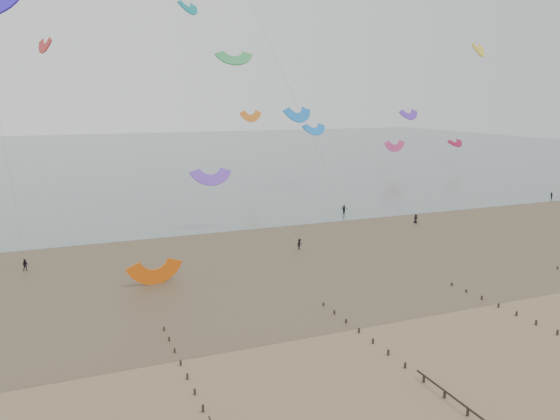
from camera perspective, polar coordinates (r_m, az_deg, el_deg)
The scene contains 5 objects.
ground at distance 51.54m, azimuth 6.65°, elevation -15.06°, with size 500.00×500.00×0.00m, color brown.
sea_and_shore at distance 80.24m, azimuth -7.92°, elevation -5.26°, with size 500.00×665.00×0.03m.
kitesurfers at distance 99.12m, azimuth 2.92°, elevation -1.43°, with size 149.83×25.37×1.83m.
grounded_kite at distance 71.54m, azimuth -12.87°, elevation -7.54°, with size 5.96×3.12×4.54m, color #E0590E, non-canonical shape.
kites_airborne at distance 131.23m, azimuth -16.85°, elevation 10.78°, with size 224.86×123.53×42.83m.
Camera 1 is at (-22.63, -40.21, 22.97)m, focal length 35.00 mm.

